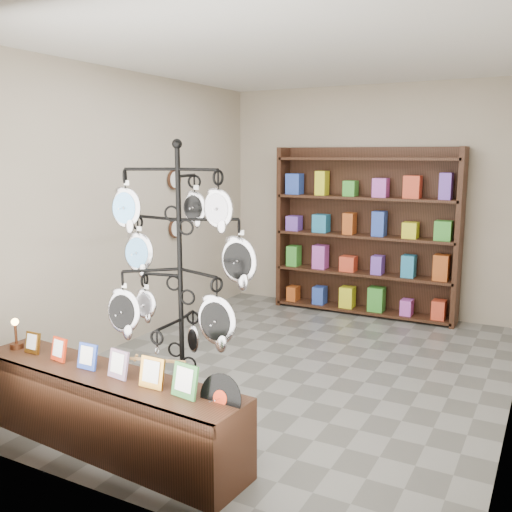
# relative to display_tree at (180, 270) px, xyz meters

# --- Properties ---
(ground) EXTENTS (5.00, 5.00, 0.00)m
(ground) POSITION_rel_display_tree_xyz_m (0.18, 1.61, -1.28)
(ground) COLOR slate
(ground) RESTS_ON ground
(room_envelope) EXTENTS (5.00, 5.00, 5.00)m
(room_envelope) POSITION_rel_display_tree_xyz_m (0.18, 1.61, 0.57)
(room_envelope) COLOR #B0A38E
(room_envelope) RESTS_ON ground
(display_tree) EXTENTS (1.14, 1.10, 2.21)m
(display_tree) POSITION_rel_display_tree_xyz_m (0.00, 0.00, 0.00)
(display_tree) COLOR black
(display_tree) RESTS_ON ground
(front_shelf) EXTENTS (2.33, 0.65, 0.81)m
(front_shelf) POSITION_rel_display_tree_xyz_m (-0.38, -0.44, -0.99)
(front_shelf) COLOR black
(front_shelf) RESTS_ON ground
(back_shelving) EXTENTS (2.42, 0.36, 2.20)m
(back_shelving) POSITION_rel_display_tree_xyz_m (0.18, 3.90, -0.25)
(back_shelving) COLOR black
(back_shelving) RESTS_ON ground
(wall_clocks) EXTENTS (0.03, 0.24, 0.84)m
(wall_clocks) POSITION_rel_display_tree_xyz_m (-1.79, 2.41, 0.22)
(wall_clocks) COLOR black
(wall_clocks) RESTS_ON ground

